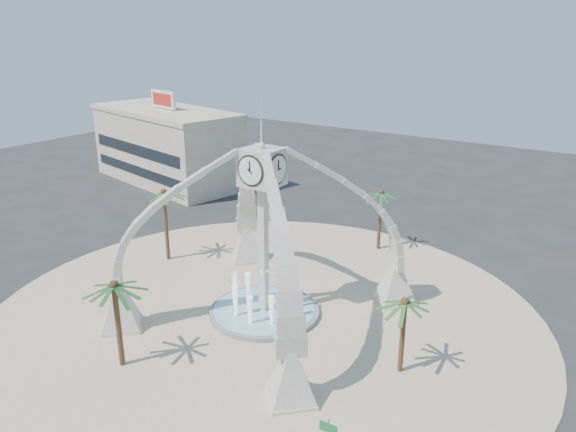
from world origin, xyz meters
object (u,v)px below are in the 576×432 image
Objects in this scene: clock_tower at (263,231)px; palm_north at (381,194)px; palm_west at (164,193)px; fountain at (264,311)px; palm_east at (405,303)px; palm_south at (114,286)px.

clock_tower reaches higher than palm_north.
palm_west is at bearing -138.65° from palm_north.
palm_west reaches higher than palm_north.
palm_west reaches higher than fountain.
palm_east is 0.77× the size of palm_west.
clock_tower reaches higher than palm_south.
clock_tower is at bearing -90.00° from fountain.
palm_north is (1.48, 16.00, 5.13)m from fountain.
clock_tower is 3.34× the size of palm_east.
clock_tower is at bearing 174.49° from palm_east.
palm_north is at bearing 79.22° from palm_south.
palm_west is at bearing 166.10° from fountain.
clock_tower is at bearing -95.27° from palm_north.
palm_east is (11.04, -1.07, -1.81)m from clock_tower.
palm_west is (-13.03, 3.23, 5.91)m from fountain.
palm_west is at bearing 166.10° from clock_tower.
fountain is 11.86m from palm_south.
clock_tower is 2.91× the size of palm_north.
clock_tower is at bearing -13.90° from palm_west.
palm_south is (-4.97, -26.10, -0.00)m from palm_north.
palm_south is (-3.49, -10.10, 5.13)m from fountain.
fountain is at bearing 90.00° from clock_tower.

